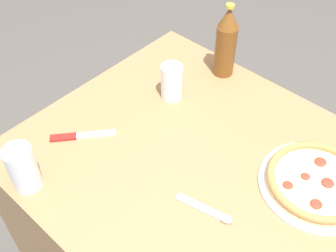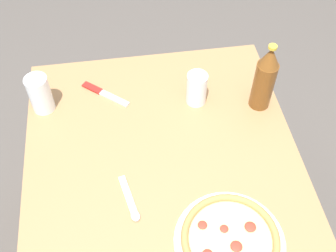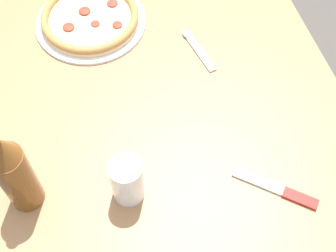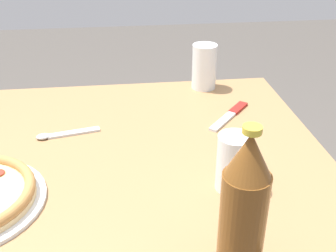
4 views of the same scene
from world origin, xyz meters
name	(u,v)px [view 3 (image 3 of 4)]	position (x,y,z in m)	size (l,w,h in m)	color
ground_plane	(168,211)	(0.00, 0.00, 0.00)	(8.00, 8.00, 0.00)	#4C4742
table	(168,166)	(0.00, 0.00, 0.38)	(0.98, 0.87, 0.76)	#997047
pizza_pepperoni	(90,19)	(-0.30, -0.14, 0.77)	(0.31, 0.31, 0.04)	silver
glass_cola	(127,182)	(0.23, -0.15, 0.81)	(0.07, 0.07, 0.12)	white
beer_bottle	(13,171)	(0.18, -0.37, 0.88)	(0.07, 0.07, 0.26)	brown
knife	(279,190)	(0.31, 0.17, 0.76)	(0.14, 0.17, 0.01)	maroon
spoon	(195,46)	(-0.14, 0.12, 0.76)	(0.16, 0.06, 0.01)	silver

